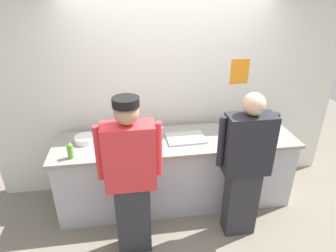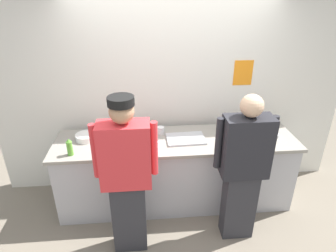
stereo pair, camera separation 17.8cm
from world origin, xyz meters
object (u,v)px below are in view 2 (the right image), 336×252
at_px(plate_stack_front, 86,137).
at_px(plate_stack_rear, 131,137).
at_px(deli_cup, 161,130).
at_px(sheet_tray, 186,139).
at_px(ramekin_green_sauce, 114,133).
at_px(squeeze_bottle_primary, 264,128).
at_px(chef_center, 243,168).
at_px(ramekin_yellow_sauce, 275,136).
at_px(ramekin_red_sauce, 155,144).
at_px(ramekin_orange_sauce, 255,142).
at_px(chef_near_left, 126,175).
at_px(squeeze_bottle_secondary, 70,147).
at_px(squeeze_bottle_spare, 143,139).
at_px(mixing_bowl_steel, 241,129).

bearing_deg(plate_stack_front, plate_stack_rear, -6.48).
height_order(plate_stack_rear, deli_cup, deli_cup).
xyz_separation_m(sheet_tray, ramekin_green_sauce, (-0.87, 0.21, 0.01)).
xyz_separation_m(squeeze_bottle_primary, ramekin_green_sauce, (-1.83, 0.17, -0.07)).
bearing_deg(deli_cup, chef_center, -44.81).
xyz_separation_m(sheet_tray, ramekin_yellow_sauce, (1.08, -0.04, 0.01)).
height_order(ramekin_red_sauce, ramekin_yellow_sauce, same).
bearing_deg(ramekin_orange_sauce, chef_near_left, -160.73).
relative_size(chef_center, plate_stack_front, 6.92).
relative_size(plate_stack_front, plate_stack_rear, 1.01).
bearing_deg(squeeze_bottle_secondary, ramekin_orange_sauce, 1.73).
bearing_deg(ramekin_yellow_sauce, squeeze_bottle_spare, -177.10).
relative_size(squeeze_bottle_primary, ramekin_red_sauce, 2.14).
distance_m(chef_near_left, plate_stack_front, 0.93).
xyz_separation_m(plate_stack_rear, ramekin_green_sauce, (-0.22, 0.16, -0.02)).
bearing_deg(ramekin_red_sauce, ramekin_green_sauce, 147.66).
height_order(plate_stack_front, squeeze_bottle_primary, squeeze_bottle_primary).
bearing_deg(squeeze_bottle_secondary, plate_stack_front, 71.58).
bearing_deg(ramekin_red_sauce, squeeze_bottle_secondary, -172.54).
distance_m(squeeze_bottle_secondary, ramekin_green_sauce, 0.61).
bearing_deg(squeeze_bottle_primary, ramekin_green_sauce, 174.62).
height_order(sheet_tray, deli_cup, deli_cup).
xyz_separation_m(sheet_tray, squeeze_bottle_spare, (-0.51, -0.12, 0.08)).
relative_size(ramekin_red_sauce, ramekin_green_sauce, 0.96).
distance_m(squeeze_bottle_primary, squeeze_bottle_spare, 1.49).
relative_size(plate_stack_rear, squeeze_bottle_secondary, 1.23).
xyz_separation_m(chef_near_left, chef_center, (1.19, 0.07, -0.03)).
xyz_separation_m(chef_center, ramekin_red_sauce, (-0.88, 0.50, 0.04)).
bearing_deg(squeeze_bottle_primary, ramekin_orange_sauce, -132.19).
bearing_deg(squeeze_bottle_spare, chef_near_left, -106.46).
bearing_deg(ramekin_green_sauce, squeeze_bottle_primary, -5.38).
bearing_deg(plate_stack_front, chef_near_left, -57.07).
bearing_deg(ramekin_orange_sauce, plate_stack_front, 172.18).
distance_m(sheet_tray, deli_cup, 0.34).
xyz_separation_m(plate_stack_front, ramekin_red_sauce, (0.81, -0.21, -0.01)).
relative_size(mixing_bowl_steel, sheet_tray, 0.76).
distance_m(chef_center, ramekin_yellow_sauce, 0.81).
relative_size(ramekin_green_sauce, ramekin_yellow_sauce, 0.91).
height_order(plate_stack_rear, ramekin_red_sauce, plate_stack_rear).
distance_m(squeeze_bottle_secondary, squeeze_bottle_spare, 0.79).
distance_m(ramekin_red_sauce, ramekin_orange_sauce, 1.16).
xyz_separation_m(chef_center, squeeze_bottle_spare, (-1.02, 0.48, 0.11)).
bearing_deg(plate_stack_front, mixing_bowl_steel, 0.14).
height_order(plate_stack_front, deli_cup, deli_cup).
distance_m(ramekin_yellow_sauce, deli_cup, 1.39).
bearing_deg(sheet_tray, plate_stack_front, 174.79).
height_order(chef_near_left, ramekin_yellow_sauce, chef_near_left).
distance_m(plate_stack_front, ramekin_red_sauce, 0.84).
bearing_deg(ramekin_orange_sauce, deli_cup, 162.01).
relative_size(squeeze_bottle_primary, ramekin_yellow_sauce, 1.86).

